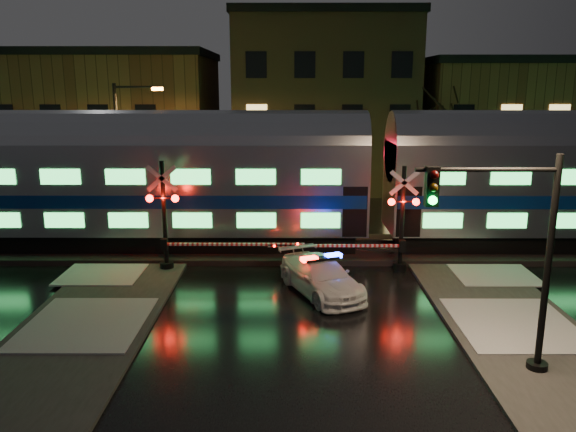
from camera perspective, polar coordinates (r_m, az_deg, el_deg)
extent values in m
plane|color=black|center=(20.14, 1.05, -7.74)|extent=(120.00, 120.00, 0.00)
cube|color=black|center=(24.84, 0.90, -3.36)|extent=(90.00, 4.20, 0.24)
cube|color=#2D2D2D|center=(15.93, -23.55, -14.61)|extent=(4.00, 20.00, 0.12)
cube|color=#2D2D2D|center=(16.16, 25.92, -14.43)|extent=(4.00, 20.00, 0.12)
cube|color=brown|center=(42.83, -17.25, 9.00)|extent=(14.00, 10.00, 9.00)
cube|color=brown|center=(41.40, 3.47, 11.16)|extent=(12.00, 11.00, 11.50)
cube|color=brown|center=(43.68, 20.96, 8.46)|extent=(12.00, 10.00, 8.50)
cube|color=black|center=(26.38, -20.34, -2.04)|extent=(24.00, 2.40, 0.80)
cube|color=#B7BAC1|center=(25.90, -20.75, 2.88)|extent=(25.00, 3.05, 3.80)
cube|color=navy|center=(25.97, -20.67, 2.01)|extent=(24.75, 3.09, 0.55)
cube|color=#43FF6A|center=(24.71, -21.79, -0.41)|extent=(21.00, 0.05, 0.62)
cube|color=#43FF6A|center=(24.38, -22.15, 3.71)|extent=(21.00, 0.05, 0.62)
cylinder|color=#B7BAC1|center=(25.68, -21.05, 6.61)|extent=(25.00, 3.05, 3.05)
imported|color=silver|center=(19.85, 3.38, -6.16)|extent=(3.34, 4.65, 1.25)
cube|color=black|center=(19.64, 3.41, -4.33)|extent=(1.33, 0.83, 0.08)
cube|color=#FF0C05|center=(19.43, 2.17, -4.39)|extent=(0.64, 0.50, 0.15)
cube|color=#1426FF|center=(19.84, 4.62, -4.05)|extent=(0.64, 0.50, 0.15)
cylinder|color=black|center=(22.77, 11.28, -5.08)|extent=(0.52, 0.52, 0.31)
cylinder|color=black|center=(22.25, 11.50, -0.34)|extent=(0.17, 0.17, 4.18)
sphere|color=#FF0C05|center=(21.83, 10.47, 1.42)|extent=(0.27, 0.27, 0.27)
sphere|color=#FF0C05|center=(22.02, 12.88, 1.40)|extent=(0.27, 0.27, 0.27)
cube|color=white|center=(21.90, 4.78, -3.02)|extent=(5.23, 0.10, 0.10)
cube|color=black|center=(22.26, 11.51, -2.98)|extent=(0.25, 0.30, 0.45)
cylinder|color=black|center=(22.88, -12.20, -5.02)|extent=(0.55, 0.55, 0.33)
cylinder|color=black|center=(22.34, -12.45, -0.08)|extent=(0.17, 0.17, 4.37)
sphere|color=#FF0C05|center=(22.13, -13.89, 1.74)|extent=(0.28, 0.28, 0.28)
sphere|color=#FF0C05|center=(21.91, -11.39, 1.76)|extent=(0.28, 0.28, 0.28)
cube|color=white|center=(21.93, -5.46, -2.88)|extent=(5.47, 0.10, 0.10)
cube|color=black|center=(22.36, -12.46, -2.82)|extent=(0.25, 0.30, 0.45)
cylinder|color=black|center=(16.18, 23.95, -13.88)|extent=(0.52, 0.52, 0.28)
cylinder|color=black|center=(15.20, 24.88, -4.84)|extent=(0.17, 0.17, 5.62)
cylinder|color=black|center=(14.04, 19.56, 4.46)|extent=(3.37, 0.11, 0.11)
cube|color=black|center=(13.58, 14.41, 2.93)|extent=(0.30, 0.26, 0.94)
sphere|color=#0CFF3F|center=(13.49, 14.50, 1.55)|extent=(0.21, 0.21, 0.21)
cylinder|color=black|center=(29.31, -16.79, 5.66)|extent=(0.18, 0.18, 7.27)
cylinder|color=black|center=(28.80, -15.13, 12.54)|extent=(2.18, 0.11, 0.11)
cube|color=orange|center=(28.55, -13.13, 12.46)|extent=(0.50, 0.25, 0.16)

